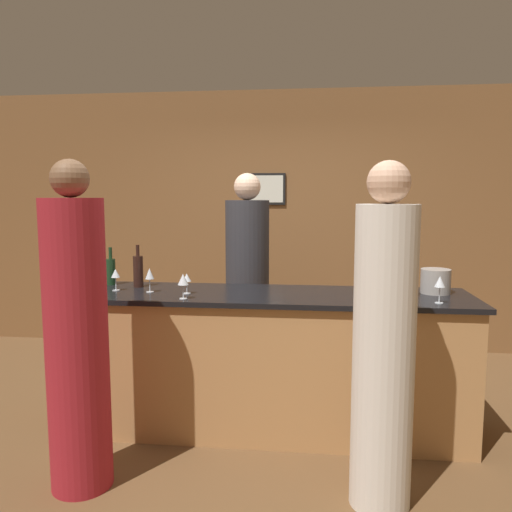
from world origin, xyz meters
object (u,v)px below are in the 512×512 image
(guest_0, at_px, (77,339))
(ice_bucket, at_px, (436,281))
(bartender, at_px, (247,290))
(wine_bottle_0, at_px, (409,281))
(wine_bottle_2, at_px, (138,271))
(guest_1, at_px, (384,349))
(wine_bottle_1, at_px, (111,271))

(guest_0, xyz_separation_m, ice_bucket, (2.17, 0.96, 0.21))
(bartender, bearing_deg, wine_bottle_0, 146.23)
(guest_0, bearing_deg, wine_bottle_2, 88.89)
(wine_bottle_0, bearing_deg, guest_1, -108.79)
(guest_0, height_order, wine_bottle_1, guest_0)
(guest_0, distance_m, wine_bottle_0, 2.13)
(bartender, xyz_separation_m, wine_bottle_2, (-0.74, -0.64, 0.25))
(wine_bottle_2, bearing_deg, wine_bottle_1, 163.47)
(guest_0, bearing_deg, bartender, 64.77)
(bartender, height_order, wine_bottle_0, bartender)
(bartender, height_order, guest_1, bartender)
(wine_bottle_1, relative_size, wine_bottle_2, 0.91)
(guest_0, xyz_separation_m, guest_1, (1.69, 0.02, -0.00))
(wine_bottle_2, height_order, ice_bucket, wine_bottle_2)
(guest_1, xyz_separation_m, ice_bucket, (0.48, 0.95, 0.21))
(guest_0, distance_m, guest_1, 1.69)
(wine_bottle_1, distance_m, ice_bucket, 2.40)
(wine_bottle_0, relative_size, ice_bucket, 1.41)
(guest_0, distance_m, wine_bottle_2, 1.00)
(guest_1, height_order, wine_bottle_2, guest_1)
(guest_0, height_order, guest_1, guest_0)
(guest_1, relative_size, wine_bottle_0, 6.42)
(bartender, height_order, wine_bottle_2, bartender)
(guest_1, bearing_deg, bartender, 120.36)
(wine_bottle_2, bearing_deg, bartender, 40.98)
(wine_bottle_0, distance_m, ice_bucket, 0.26)
(wine_bottle_1, height_order, ice_bucket, wine_bottle_1)
(bartender, xyz_separation_m, guest_0, (-0.76, -1.61, 0.01))
(bartender, relative_size, guest_0, 1.00)
(guest_0, distance_m, wine_bottle_1, 1.09)
(guest_0, relative_size, wine_bottle_1, 6.45)
(guest_1, bearing_deg, guest_0, -179.41)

